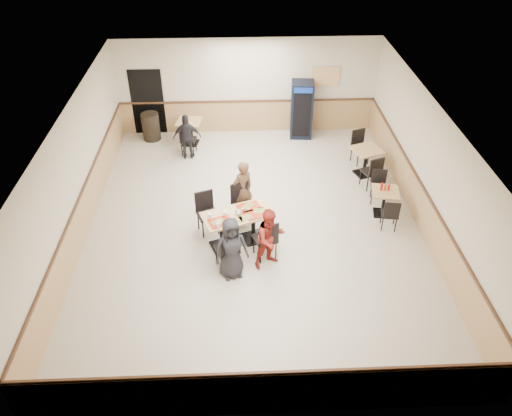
{
  "coord_description": "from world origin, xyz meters",
  "views": [
    {
      "loc": [
        -0.36,
        -9.59,
        7.51
      ],
      "look_at": [
        0.03,
        -0.5,
        0.88
      ],
      "focal_mm": 35.0,
      "sensor_mm": 36.0,
      "label": 1
    }
  ],
  "objects_px": {
    "diner_man_opposite": "(243,190)",
    "pepsi_cooler": "(302,110)",
    "main_table": "(238,224)",
    "side_table_near": "(384,199)",
    "lone_diner": "(187,137)",
    "diner_woman_left": "(231,248)",
    "diner_woman_right": "(270,238)",
    "trash_bin": "(151,127)",
    "side_table_far": "(366,158)",
    "back_table": "(190,129)"
  },
  "relations": [
    {
      "from": "diner_woman_right",
      "to": "lone_diner",
      "type": "xyz_separation_m",
      "value": [
        -2.09,
        4.72,
        -0.04
      ]
    },
    {
      "from": "main_table",
      "to": "lone_diner",
      "type": "bearing_deg",
      "value": 89.11
    },
    {
      "from": "side_table_far",
      "to": "lone_diner",
      "type": "bearing_deg",
      "value": 167.32
    },
    {
      "from": "side_table_far",
      "to": "trash_bin",
      "type": "bearing_deg",
      "value": 159.33
    },
    {
      "from": "diner_woman_right",
      "to": "trash_bin",
      "type": "height_order",
      "value": "diner_woman_right"
    },
    {
      "from": "diner_woman_left",
      "to": "trash_bin",
      "type": "relative_size",
      "value": 1.7
    },
    {
      "from": "lone_diner",
      "to": "side_table_far",
      "type": "bearing_deg",
      "value": 164.82
    },
    {
      "from": "main_table",
      "to": "trash_bin",
      "type": "distance_m",
      "value": 5.83
    },
    {
      "from": "main_table",
      "to": "pepsi_cooler",
      "type": "xyz_separation_m",
      "value": [
        2.06,
        5.24,
        0.33
      ]
    },
    {
      "from": "side_table_near",
      "to": "side_table_far",
      "type": "relative_size",
      "value": 0.8
    },
    {
      "from": "side_table_far",
      "to": "pepsi_cooler",
      "type": "height_order",
      "value": "pepsi_cooler"
    },
    {
      "from": "diner_woman_left",
      "to": "diner_woman_right",
      "type": "distance_m",
      "value": 0.89
    },
    {
      "from": "lone_diner",
      "to": "back_table",
      "type": "distance_m",
      "value": 0.89
    },
    {
      "from": "diner_woman_left",
      "to": "main_table",
      "type": "bearing_deg",
      "value": 66.23
    },
    {
      "from": "back_table",
      "to": "pepsi_cooler",
      "type": "relative_size",
      "value": 0.47
    },
    {
      "from": "main_table",
      "to": "diner_woman_right",
      "type": "distance_m",
      "value": 1.03
    },
    {
      "from": "lone_diner",
      "to": "back_table",
      "type": "xyz_separation_m",
      "value": [
        0.0,
        0.87,
        -0.17
      ]
    },
    {
      "from": "diner_woman_right",
      "to": "diner_man_opposite",
      "type": "distance_m",
      "value": 1.89
    },
    {
      "from": "diner_woman_right",
      "to": "diner_man_opposite",
      "type": "bearing_deg",
      "value": 77.78
    },
    {
      "from": "lone_diner",
      "to": "diner_woman_right",
      "type": "bearing_deg",
      "value": 111.37
    },
    {
      "from": "diner_woman_right",
      "to": "lone_diner",
      "type": "bearing_deg",
      "value": 84.72
    },
    {
      "from": "diner_woman_right",
      "to": "back_table",
      "type": "distance_m",
      "value": 5.98
    },
    {
      "from": "diner_man_opposite",
      "to": "back_table",
      "type": "bearing_deg",
      "value": -100.25
    },
    {
      "from": "diner_woman_left",
      "to": "lone_diner",
      "type": "bearing_deg",
      "value": 87.89
    },
    {
      "from": "side_table_far",
      "to": "pepsi_cooler",
      "type": "bearing_deg",
      "value": 122.53
    },
    {
      "from": "main_table",
      "to": "side_table_near",
      "type": "xyz_separation_m",
      "value": [
        3.63,
        0.97,
        -0.09
      ]
    },
    {
      "from": "main_table",
      "to": "diner_woman_right",
      "type": "bearing_deg",
      "value": -67.62
    },
    {
      "from": "diner_man_opposite",
      "to": "back_table",
      "type": "xyz_separation_m",
      "value": [
        -1.54,
        3.79,
        -0.26
      ]
    },
    {
      "from": "pepsi_cooler",
      "to": "side_table_far",
      "type": "bearing_deg",
      "value": -52.66
    },
    {
      "from": "trash_bin",
      "to": "side_table_near",
      "type": "bearing_deg",
      "value": -34.07
    },
    {
      "from": "back_table",
      "to": "pepsi_cooler",
      "type": "distance_m",
      "value": 3.5
    },
    {
      "from": "main_table",
      "to": "pepsi_cooler",
      "type": "relative_size",
      "value": 0.97
    },
    {
      "from": "main_table",
      "to": "trash_bin",
      "type": "relative_size",
      "value": 2.01
    },
    {
      "from": "side_table_near",
      "to": "main_table",
      "type": "bearing_deg",
      "value": -165.07
    },
    {
      "from": "diner_man_opposite",
      "to": "trash_bin",
      "type": "relative_size",
      "value": 1.8
    },
    {
      "from": "diner_woman_right",
      "to": "pepsi_cooler",
      "type": "height_order",
      "value": "pepsi_cooler"
    },
    {
      "from": "main_table",
      "to": "side_table_far",
      "type": "xyz_separation_m",
      "value": [
        3.58,
        2.85,
        -0.03
      ]
    },
    {
      "from": "diner_woman_right",
      "to": "side_table_near",
      "type": "relative_size",
      "value": 1.92
    },
    {
      "from": "main_table",
      "to": "pepsi_cooler",
      "type": "bearing_deg",
      "value": 48.25
    },
    {
      "from": "diner_woman_right",
      "to": "pepsi_cooler",
      "type": "bearing_deg",
      "value": 47.97
    },
    {
      "from": "lone_diner",
      "to": "pepsi_cooler",
      "type": "relative_size",
      "value": 0.77
    },
    {
      "from": "diner_man_opposite",
      "to": "pepsi_cooler",
      "type": "bearing_deg",
      "value": -147.01
    },
    {
      "from": "diner_man_opposite",
      "to": "trash_bin",
      "type": "height_order",
      "value": "diner_man_opposite"
    },
    {
      "from": "pepsi_cooler",
      "to": "main_table",
      "type": "bearing_deg",
      "value": -106.65
    },
    {
      "from": "main_table",
      "to": "lone_diner",
      "type": "xyz_separation_m",
      "value": [
        -1.4,
        3.97,
        0.13
      ]
    },
    {
      "from": "diner_woman_right",
      "to": "back_table",
      "type": "height_order",
      "value": "diner_woman_right"
    },
    {
      "from": "back_table",
      "to": "diner_woman_left",
      "type": "bearing_deg",
      "value": -77.96
    },
    {
      "from": "trash_bin",
      "to": "back_table",
      "type": "bearing_deg",
      "value": -15.88
    },
    {
      "from": "back_table",
      "to": "side_table_far",
      "type": "bearing_deg",
      "value": -21.81
    },
    {
      "from": "diner_man_opposite",
      "to": "side_table_near",
      "type": "bearing_deg",
      "value": 146.16
    }
  ]
}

